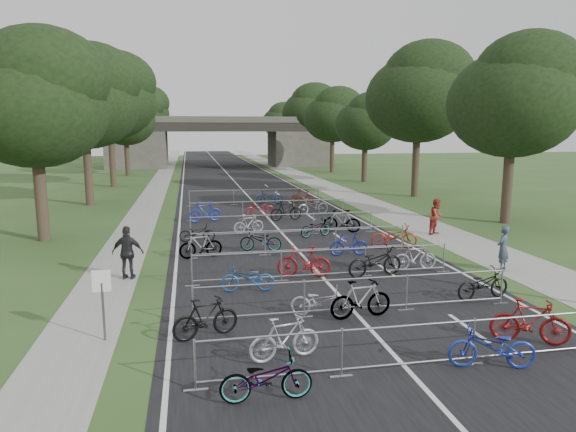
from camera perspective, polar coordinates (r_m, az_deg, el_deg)
name	(u,v)px	position (r m, az deg, el deg)	size (l,w,h in m)	color
ground	(408,371)	(12.06, 13.21, -16.40)	(200.00, 200.00, 0.00)	#324D21
road	(229,175)	(60.25, -6.58, 4.51)	(11.00, 140.00, 0.01)	black
sidewalk_right	(296,174)	(61.38, 0.90, 4.67)	(3.00, 140.00, 0.01)	gray
sidewalk_left	(163,176)	(60.14, -13.75, 4.29)	(2.00, 140.00, 0.01)	gray
lane_markings	(229,175)	(60.25, -6.58, 4.51)	(0.12, 140.00, 0.00)	silver
overpass_bridge	(220,142)	(75.01, -7.54, 8.17)	(31.00, 8.00, 7.05)	#403D39
park_sign	(102,292)	(13.62, -19.95, -7.94)	(0.45, 0.06, 1.83)	#4C4C51
tree_left_0	(35,102)	(26.68, -26.26, 11.30)	(6.72, 6.72, 10.25)	#33261C
tree_right_0	(516,98)	(31.32, 24.01, 11.85)	(7.17, 7.17, 10.93)	#33261C
tree_left_1	(85,99)	(38.43, -21.64, 11.99)	(7.56, 7.56, 11.53)	#33261C
tree_right_1	(420,95)	(41.81, 14.48, 12.92)	(8.18, 8.18, 12.47)	#33261C
tree_left_2	(110,98)	(50.32, -19.18, 12.32)	(8.40, 8.40, 12.81)	#33261C
tree_right_2	(367,123)	(52.84, 8.74, 10.22)	(6.16, 6.16, 9.39)	#33261C
tree_left_3	(126,119)	(62.16, -17.55, 10.27)	(6.72, 6.72, 10.25)	#33261C
tree_right_3	(334,116)	(64.28, 5.10, 11.02)	(7.17, 7.17, 10.93)	#33261C
tree_left_4	(136,114)	(74.11, -16.54, 10.76)	(7.56, 7.56, 11.53)	#33261C
tree_right_4	(311,111)	(75.92, 2.56, 11.55)	(8.18, 8.18, 12.47)	#33261C
tree_left_5	(143,111)	(86.09, -15.81, 11.12)	(8.40, 8.40, 12.81)	#33261C
tree_right_5	(294,126)	(87.59, 0.69, 10.02)	(6.16, 6.16, 9.39)	#33261C
tree_left_6	(149,123)	(98.02, -15.20, 9.96)	(6.72, 6.72, 10.25)	#33261C
tree_right_6	(281,121)	(99.38, -0.74, 10.52)	(7.17, 7.17, 10.93)	#33261C
barrier_row_0	(409,347)	(11.84, 13.31, -14.02)	(9.70, 0.08, 1.10)	#979A9F
barrier_row_1	(356,296)	(14.97, 7.61, -8.77)	(9.70, 0.08, 1.10)	#979A9F
barrier_row_2	(324,264)	(18.27, 4.01, -5.33)	(9.70, 0.08, 1.10)	#979A9F
barrier_row_3	(301,241)	(21.86, 1.44, -2.82)	(9.70, 0.08, 1.10)	#979A9F
barrier_row_4	(284,224)	(25.70, -0.48, -0.95)	(9.70, 0.08, 1.10)	#979A9F
barrier_row_5	(268,209)	(30.56, -2.19, 0.73)	(9.70, 0.08, 1.10)	#979A9F
barrier_row_6	(255,197)	(36.44, -3.64, 2.15)	(9.70, 0.08, 1.10)	#979A9F
bike_0	(266,378)	(10.42, -2.44, -17.58)	(0.63, 1.82, 0.95)	#979A9F
bike_1	(285,339)	(12.03, -0.38, -13.49)	(0.49, 1.72, 1.04)	#A5A5AD
bike_2	(492,347)	(12.49, 21.75, -13.39)	(0.67, 1.91, 1.00)	#1D31A0
bike_3	(530,322)	(14.19, 25.33, -10.58)	(0.53, 1.88, 1.13)	maroon
bike_4	(206,318)	(13.38, -9.15, -11.14)	(0.49, 1.75, 1.05)	black
bike_5	(320,302)	(14.67, 3.62, -9.51)	(0.59, 1.69, 0.89)	#A2A2A9
bike_6	(361,300)	(14.65, 8.09, -9.18)	(0.52, 1.83, 1.10)	#979A9F
bike_7	(483,284)	(17.23, 20.84, -7.08)	(0.64, 1.84, 0.97)	black
bike_8	(248,278)	(16.84, -4.49, -6.93)	(0.61, 1.75, 0.92)	#1A4893
bike_9	(304,262)	(18.41, 1.79, -5.09)	(0.54, 1.92, 1.15)	maroon
bike_10	(375,262)	(18.75, 9.64, -5.02)	(0.74, 2.11, 1.11)	black
bike_11	(415,257)	(19.85, 13.91, -4.48)	(0.48, 1.70, 1.02)	gray
bike_12	(201,245)	(21.43, -9.67, -3.22)	(0.51, 1.80, 1.08)	#979A9F
bike_13	(261,241)	(22.37, -3.06, -2.74)	(0.63, 1.80, 0.95)	#979A9F
bike_14	(349,244)	(21.65, 6.78, -3.15)	(0.46, 1.64, 0.99)	navy
bike_15	(394,237)	(23.31, 11.73, -2.25)	(0.72, 2.06, 1.08)	maroon
bike_16	(197,233)	(24.56, -10.07, -1.85)	(0.58, 1.67, 0.88)	black
bike_17	(249,224)	(26.18, -4.39, -0.89)	(0.47, 1.65, 0.99)	#A4A4AC
bike_18	(316,228)	(25.33, 3.08, -1.33)	(0.60, 1.73, 0.91)	#979A9F
bike_19	(342,221)	(26.58, 6.00, -0.57)	(0.55, 1.94, 1.17)	#979A9F
bike_20	(205,212)	(29.80, -9.20, 0.46)	(0.55, 1.95, 1.17)	#1D30A0
bike_21	(260,209)	(31.19, -3.11, 0.82)	(0.67, 1.91, 1.00)	maroon
bike_22	(286,211)	(29.84, -0.22, 0.60)	(0.55, 1.95, 1.17)	black
bike_23	(313,206)	(31.96, 2.83, 1.11)	(0.72, 2.07, 1.09)	#A5A4AB
bike_26	(270,197)	(36.49, -2.06, 2.11)	(0.67, 1.93, 1.02)	navy
bike_27	(302,196)	(37.00, 1.62, 2.18)	(0.46, 1.63, 0.98)	maroon
pedestrian_a	(503,248)	(20.84, 22.77, -3.33)	(0.62, 0.41, 1.70)	#333D4D
pedestrian_b	(437,217)	(26.90, 16.20, -0.08)	(0.88, 0.68, 1.81)	maroon
pedestrian_c	(128,253)	(18.96, -17.38, -3.94)	(1.11, 0.46, 1.90)	black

